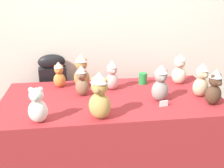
{
  "coord_description": "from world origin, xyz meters",
  "views": [
    {
      "loc": [
        -0.27,
        -1.78,
        1.63
      ],
      "look_at": [
        0.0,
        0.25,
        0.86
      ],
      "focal_mm": 41.22,
      "sensor_mm": 36.0,
      "label": 1
    }
  ],
  "objects_px": {
    "teddy_bear_snow": "(38,106)",
    "teddy_bear_honey": "(100,96)",
    "teddy_bear_sand": "(201,80)",
    "instrument_case": "(55,98)",
    "teddy_bear_mocha": "(82,81)",
    "teddy_bear_ginger": "(59,75)",
    "teddy_bear_blush": "(112,76)",
    "display_table": "(112,133)",
    "teddy_bear_caramel": "(81,71)",
    "teddy_bear_cocoa": "(214,88)",
    "teddy_bear_ash": "(160,83)",
    "party_cup_green": "(143,78)",
    "teddy_bear_cream": "(179,69)"
  },
  "relations": [
    {
      "from": "teddy_bear_caramel",
      "to": "teddy_bear_blush",
      "type": "distance_m",
      "value": 0.29
    },
    {
      "from": "teddy_bear_cream",
      "to": "display_table",
      "type": "bearing_deg",
      "value": -137.71
    },
    {
      "from": "teddy_bear_ginger",
      "to": "teddy_bear_caramel",
      "type": "distance_m",
      "value": 0.22
    },
    {
      "from": "teddy_bear_blush",
      "to": "teddy_bear_ginger",
      "type": "bearing_deg",
      "value": 152.78
    },
    {
      "from": "teddy_bear_sand",
      "to": "teddy_bear_snow",
      "type": "relative_size",
      "value": 1.15
    },
    {
      "from": "instrument_case",
      "to": "teddy_bear_mocha",
      "type": "height_order",
      "value": "teddy_bear_mocha"
    },
    {
      "from": "teddy_bear_caramel",
      "to": "teddy_bear_mocha",
      "type": "distance_m",
      "value": 0.19
    },
    {
      "from": "teddy_bear_mocha",
      "to": "teddy_bear_blush",
      "type": "relative_size",
      "value": 0.98
    },
    {
      "from": "teddy_bear_snow",
      "to": "teddy_bear_honey",
      "type": "bearing_deg",
      "value": -0.56
    },
    {
      "from": "teddy_bear_snow",
      "to": "teddy_bear_mocha",
      "type": "distance_m",
      "value": 0.54
    },
    {
      "from": "display_table",
      "to": "teddy_bear_caramel",
      "type": "xyz_separation_m",
      "value": [
        -0.25,
        0.26,
        0.53
      ]
    },
    {
      "from": "display_table",
      "to": "teddy_bear_caramel",
      "type": "distance_m",
      "value": 0.64
    },
    {
      "from": "teddy_bear_sand",
      "to": "teddy_bear_blush",
      "type": "xyz_separation_m",
      "value": [
        -0.74,
        0.26,
        -0.01
      ]
    },
    {
      "from": "teddy_bear_ginger",
      "to": "teddy_bear_mocha",
      "type": "distance_m",
      "value": 0.31
    },
    {
      "from": "teddy_bear_honey",
      "to": "party_cup_green",
      "type": "relative_size",
      "value": 3.24
    },
    {
      "from": "teddy_bear_caramel",
      "to": "teddy_bear_sand",
      "type": "bearing_deg",
      "value": -11.09
    },
    {
      "from": "instrument_case",
      "to": "teddy_bear_mocha",
      "type": "distance_m",
      "value": 0.7
    },
    {
      "from": "teddy_bear_snow",
      "to": "party_cup_green",
      "type": "xyz_separation_m",
      "value": [
        0.91,
        0.65,
        -0.07
      ]
    },
    {
      "from": "teddy_bear_cocoa",
      "to": "teddy_bear_sand",
      "type": "bearing_deg",
      "value": 82.53
    },
    {
      "from": "teddy_bear_ginger",
      "to": "teddy_bear_blush",
      "type": "relative_size",
      "value": 0.9
    },
    {
      "from": "display_table",
      "to": "party_cup_green",
      "type": "distance_m",
      "value": 0.61
    },
    {
      "from": "display_table",
      "to": "teddy_bear_mocha",
      "type": "bearing_deg",
      "value": 163.45
    },
    {
      "from": "teddy_bear_snow",
      "to": "instrument_case",
      "type": "bearing_deg",
      "value": 88.58
    },
    {
      "from": "instrument_case",
      "to": "teddy_bear_cream",
      "type": "height_order",
      "value": "teddy_bear_cream"
    },
    {
      "from": "teddy_bear_honey",
      "to": "teddy_bear_mocha",
      "type": "distance_m",
      "value": 0.46
    },
    {
      "from": "teddy_bear_ginger",
      "to": "teddy_bear_cocoa",
      "type": "relative_size",
      "value": 0.84
    },
    {
      "from": "display_table",
      "to": "teddy_bear_mocha",
      "type": "height_order",
      "value": "teddy_bear_mocha"
    },
    {
      "from": "teddy_bear_ginger",
      "to": "party_cup_green",
      "type": "height_order",
      "value": "teddy_bear_ginger"
    },
    {
      "from": "instrument_case",
      "to": "teddy_bear_honey",
      "type": "height_order",
      "value": "teddy_bear_honey"
    },
    {
      "from": "instrument_case",
      "to": "teddy_bear_ash",
      "type": "relative_size",
      "value": 3.14
    },
    {
      "from": "teddy_bear_ash",
      "to": "teddy_bear_honey",
      "type": "height_order",
      "value": "teddy_bear_honey"
    },
    {
      "from": "teddy_bear_cocoa",
      "to": "teddy_bear_ash",
      "type": "relative_size",
      "value": 0.94
    },
    {
      "from": "teddy_bear_sand",
      "to": "party_cup_green",
      "type": "distance_m",
      "value": 0.56
    },
    {
      "from": "instrument_case",
      "to": "party_cup_green",
      "type": "distance_m",
      "value": 0.99
    },
    {
      "from": "teddy_bear_cocoa",
      "to": "teddy_bear_honey",
      "type": "bearing_deg",
      "value": 170.59
    },
    {
      "from": "teddy_bear_cocoa",
      "to": "teddy_bear_blush",
      "type": "bearing_deg",
      "value": 134.22
    },
    {
      "from": "teddy_bear_sand",
      "to": "teddy_bear_honey",
      "type": "height_order",
      "value": "teddy_bear_honey"
    },
    {
      "from": "teddy_bear_snow",
      "to": "teddy_bear_cocoa",
      "type": "xyz_separation_m",
      "value": [
        1.36,
        0.11,
        0.02
      ]
    },
    {
      "from": "teddy_bear_snow",
      "to": "teddy_bear_honey",
      "type": "distance_m",
      "value": 0.44
    },
    {
      "from": "display_table",
      "to": "teddy_bear_snow",
      "type": "xyz_separation_m",
      "value": [
        -0.57,
        -0.37,
        0.49
      ]
    },
    {
      "from": "teddy_bear_blush",
      "to": "teddy_bear_sand",
      "type": "bearing_deg",
      "value": -32.02
    },
    {
      "from": "teddy_bear_mocha",
      "to": "teddy_bear_caramel",
      "type": "bearing_deg",
      "value": 120.27
    },
    {
      "from": "teddy_bear_sand",
      "to": "instrument_case",
      "type": "bearing_deg",
      "value": 139.96
    },
    {
      "from": "teddy_bear_cocoa",
      "to": "party_cup_green",
      "type": "height_order",
      "value": "teddy_bear_cocoa"
    },
    {
      "from": "teddy_bear_sand",
      "to": "teddy_bear_honey",
      "type": "xyz_separation_m",
      "value": [
        -0.9,
        -0.29,
        0.03
      ]
    },
    {
      "from": "teddy_bear_cream",
      "to": "teddy_bear_mocha",
      "type": "distance_m",
      "value": 0.96
    },
    {
      "from": "teddy_bear_sand",
      "to": "party_cup_green",
      "type": "bearing_deg",
      "value": 126.14
    },
    {
      "from": "display_table",
      "to": "teddy_bear_snow",
      "type": "relative_size",
      "value": 7.14
    },
    {
      "from": "teddy_bear_cocoa",
      "to": "party_cup_green",
      "type": "distance_m",
      "value": 0.7
    },
    {
      "from": "teddy_bear_ginger",
      "to": "teddy_bear_honey",
      "type": "distance_m",
      "value": 0.75
    }
  ]
}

